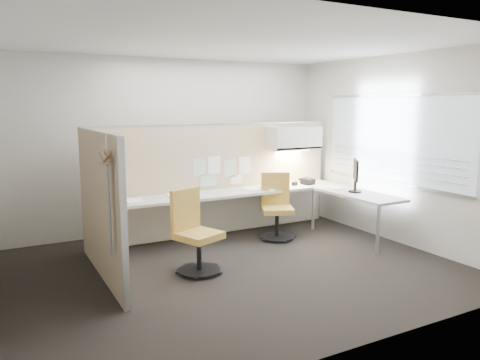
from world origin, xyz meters
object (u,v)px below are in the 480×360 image
desk (252,200)px  phone (307,181)px  chair_right (276,209)px  monitor (356,173)px  chair_left (194,234)px

desk → phone: 1.18m
chair_right → monitor: 1.33m
chair_right → monitor: bearing=-5.4°
monitor → phone: bearing=49.2°
desk → chair_left: 1.71m
chair_right → chair_left: bearing=-131.2°
chair_left → phone: bearing=2.1°
desk → chair_right: size_ratio=4.01×
desk → monitor: size_ratio=7.94×
monitor → phone: monitor is taller
desk → monitor: 1.65m
monitor → chair_left: bearing=130.3°
chair_right → monitor: size_ratio=1.98×
desk → chair_right: chair_right is taller
chair_left → chair_right: (1.71, 0.78, -0.01)m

